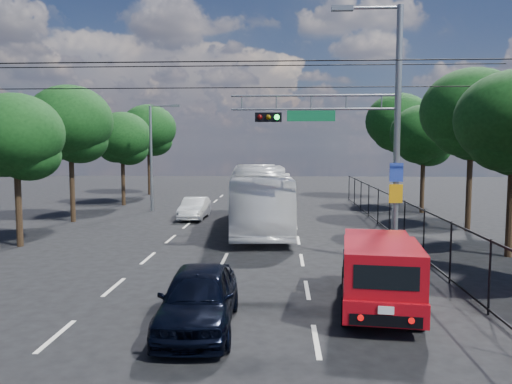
# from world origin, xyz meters

# --- Properties ---
(ground) EXTENTS (120.00, 120.00, 0.00)m
(ground) POSITION_xyz_m (0.00, 0.00, 0.00)
(ground) COLOR black
(ground) RESTS_ON ground
(lane_markings) EXTENTS (6.12, 38.00, 0.01)m
(lane_markings) POSITION_xyz_m (-0.00, 14.00, 0.01)
(lane_markings) COLOR beige
(lane_markings) RESTS_ON ground
(signal_mast) EXTENTS (6.43, 0.39, 9.50)m
(signal_mast) POSITION_xyz_m (5.28, 7.99, 5.24)
(signal_mast) COLOR slate
(signal_mast) RESTS_ON ground
(streetlight_left) EXTENTS (2.09, 0.22, 7.08)m
(streetlight_left) POSITION_xyz_m (-6.33, 22.00, 3.94)
(streetlight_left) COLOR slate
(streetlight_left) RESTS_ON ground
(utility_wires) EXTENTS (22.00, 5.04, 0.74)m
(utility_wires) POSITION_xyz_m (0.00, 8.83, 7.23)
(utility_wires) COLOR black
(utility_wires) RESTS_ON ground
(fence_right) EXTENTS (0.06, 34.03, 2.00)m
(fence_right) POSITION_xyz_m (7.60, 12.17, 1.03)
(fence_right) COLOR black
(fence_right) RESTS_ON ground
(tree_right_c) EXTENTS (5.10, 5.10, 8.29)m
(tree_right_c) POSITION_xyz_m (11.82, 15.02, 5.73)
(tree_right_c) COLOR black
(tree_right_c) RESTS_ON ground
(tree_right_d) EXTENTS (4.32, 4.32, 7.02)m
(tree_right_d) POSITION_xyz_m (11.42, 22.02, 4.85)
(tree_right_d) COLOR black
(tree_right_d) RESTS_ON ground
(tree_right_e) EXTENTS (5.28, 5.28, 8.58)m
(tree_right_e) POSITION_xyz_m (11.62, 30.02, 5.94)
(tree_right_e) COLOR black
(tree_right_e) RESTS_ON ground
(tree_left_b) EXTENTS (4.08, 4.08, 6.63)m
(tree_left_b) POSITION_xyz_m (-9.18, 10.02, 4.58)
(tree_left_b) COLOR black
(tree_left_b) RESTS_ON ground
(tree_left_c) EXTENTS (4.80, 4.80, 7.80)m
(tree_left_c) POSITION_xyz_m (-9.78, 17.02, 5.40)
(tree_left_c) COLOR black
(tree_left_c) RESTS_ON ground
(tree_left_d) EXTENTS (4.20, 4.20, 6.83)m
(tree_left_d) POSITION_xyz_m (-9.38, 25.02, 4.72)
(tree_left_d) COLOR black
(tree_left_d) RESTS_ON ground
(tree_left_e) EXTENTS (4.92, 4.92, 7.99)m
(tree_left_e) POSITION_xyz_m (-9.58, 33.02, 5.53)
(tree_left_e) COLOR black
(tree_left_e) RESTS_ON ground
(red_pickup) EXTENTS (2.50, 5.41, 1.95)m
(red_pickup) POSITION_xyz_m (4.83, 2.39, 1.04)
(red_pickup) COLOR black
(red_pickup) RESTS_ON ground
(navy_hatchback) EXTENTS (1.90, 4.43, 1.49)m
(navy_hatchback) POSITION_xyz_m (0.22, 0.69, 0.75)
(navy_hatchback) COLOR black
(navy_hatchback) RESTS_ON ground
(white_bus) EXTENTS (3.74, 12.15, 3.33)m
(white_bus) POSITION_xyz_m (0.98, 15.23, 1.67)
(white_bus) COLOR silver
(white_bus) RESTS_ON ground
(white_van) EXTENTS (1.45, 3.88, 1.26)m
(white_van) POSITION_xyz_m (-3.00, 18.56, 0.63)
(white_van) COLOR silver
(white_van) RESTS_ON ground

